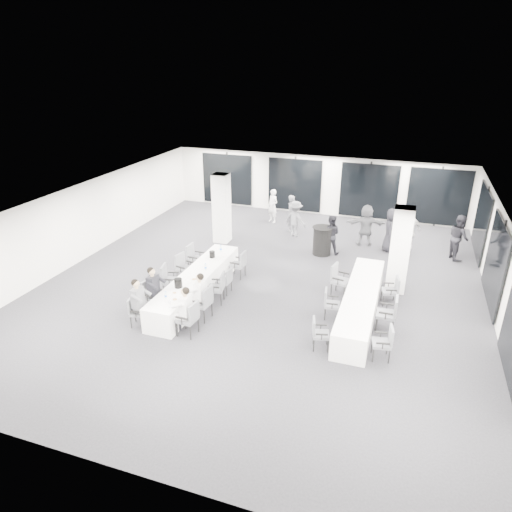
% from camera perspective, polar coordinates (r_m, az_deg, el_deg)
% --- Properties ---
extents(room, '(14.04, 16.04, 2.84)m').
position_cam_1_polar(room, '(15.49, 5.28, 2.39)').
color(room, black).
rests_on(room, ground).
extents(column_left, '(0.60, 0.60, 2.80)m').
position_cam_1_polar(column_left, '(18.46, -4.32, 5.96)').
color(column_left, white).
rests_on(column_left, floor).
extents(column_right, '(0.60, 0.60, 2.80)m').
position_cam_1_polar(column_right, '(15.02, 17.53, 0.72)').
color(column_right, white).
rests_on(column_right, floor).
extents(banquet_table_main, '(0.90, 5.00, 0.75)m').
position_cam_1_polar(banquet_table_main, '(14.52, -7.46, -3.58)').
color(banquet_table_main, white).
rests_on(banquet_table_main, floor).
extents(banquet_table_side, '(0.90, 5.00, 0.75)m').
position_cam_1_polar(banquet_table_side, '(13.67, 12.91, -5.84)').
color(banquet_table_side, white).
rests_on(banquet_table_side, floor).
extents(cocktail_table, '(0.79, 0.79, 1.10)m').
position_cam_1_polar(cocktail_table, '(17.56, 8.26, 1.93)').
color(cocktail_table, black).
rests_on(cocktail_table, floor).
extents(chair_main_left_near, '(0.53, 0.55, 0.86)m').
position_cam_1_polar(chair_main_left_near, '(13.23, -14.80, -6.51)').
color(chair_main_left_near, '#575A60').
rests_on(chair_main_left_near, floor).
extents(chair_main_left_second, '(0.59, 0.62, 0.98)m').
position_cam_1_polar(chair_main_left_second, '(13.82, -12.96, -4.64)').
color(chair_main_left_second, '#575A60').
rests_on(chair_main_left_second, floor).
extents(chair_main_left_mid, '(0.62, 0.65, 1.02)m').
position_cam_1_polar(chair_main_left_mid, '(14.62, -10.86, -2.74)').
color(chair_main_left_mid, '#575A60').
rests_on(chair_main_left_mid, floor).
extents(chair_main_left_fourth, '(0.59, 0.62, 0.98)m').
position_cam_1_polar(chair_main_left_fourth, '(15.41, -9.05, -1.26)').
color(chair_main_left_fourth, '#575A60').
rests_on(chair_main_left_fourth, floor).
extents(chair_main_left_far, '(0.53, 0.59, 1.01)m').
position_cam_1_polar(chair_main_left_far, '(16.06, -7.74, -0.06)').
color(chair_main_left_far, '#575A60').
rests_on(chair_main_left_far, floor).
extents(chair_main_right_near, '(0.55, 0.60, 1.00)m').
position_cam_1_polar(chair_main_right_near, '(12.44, -8.27, -7.52)').
color(chair_main_right_near, '#575A60').
rests_on(chair_main_right_near, floor).
extents(chair_main_right_second, '(0.57, 0.62, 1.03)m').
position_cam_1_polar(chair_main_right_second, '(13.12, -6.54, -5.60)').
color(chair_main_right_second, '#575A60').
rests_on(chair_main_right_second, floor).
extents(chair_main_right_mid, '(0.58, 0.61, 0.98)m').
position_cam_1_polar(chair_main_right_mid, '(13.97, -4.74, -3.74)').
color(chair_main_right_mid, '#575A60').
rests_on(chair_main_right_mid, floor).
extents(chair_main_right_fourth, '(0.46, 0.50, 0.86)m').
position_cam_1_polar(chair_main_right_fourth, '(14.52, -3.79, -2.92)').
color(chair_main_right_fourth, '#575A60').
rests_on(chair_main_right_fourth, floor).
extents(chair_main_right_far, '(0.50, 0.55, 0.94)m').
position_cam_1_polar(chair_main_right_far, '(15.51, -2.05, -0.88)').
color(chair_main_right_far, '#575A60').
rests_on(chair_main_right_far, floor).
extents(chair_side_left_near, '(0.52, 0.55, 0.86)m').
position_cam_1_polar(chair_side_left_near, '(11.96, 7.79, -9.37)').
color(chair_side_left_near, '#575A60').
rests_on(chair_side_left_near, floor).
extents(chair_side_left_mid, '(0.50, 0.54, 0.89)m').
position_cam_1_polar(chair_side_left_mid, '(13.32, 9.20, -5.69)').
color(chair_side_left_mid, '#575A60').
rests_on(chair_side_left_mid, floor).
extents(chair_side_left_far, '(0.61, 0.64, 1.02)m').
position_cam_1_polar(chair_side_left_far, '(14.61, 10.25, -2.70)').
color(chair_side_left_far, '#575A60').
rests_on(chair_side_left_far, floor).
extents(chair_side_right_near, '(0.54, 0.57, 0.91)m').
position_cam_1_polar(chair_side_right_near, '(11.89, 15.82, -10.16)').
color(chair_side_right_near, '#575A60').
rests_on(chair_side_right_near, floor).
extents(chair_side_right_mid, '(0.52, 0.59, 1.02)m').
position_cam_1_polar(chair_side_right_mid, '(13.04, 16.36, -6.70)').
color(chair_side_right_mid, '#575A60').
rests_on(chair_side_right_mid, floor).
extents(chair_side_right_far, '(0.54, 0.57, 0.90)m').
position_cam_1_polar(chair_side_right_far, '(14.45, 16.69, -3.96)').
color(chair_side_right_far, '#575A60').
rests_on(chair_side_right_far, floor).
extents(seated_guest_a, '(0.50, 0.38, 1.44)m').
position_cam_1_polar(seated_guest_a, '(13.01, -14.32, -5.37)').
color(seated_guest_a, '#54565C').
rests_on(seated_guest_a, floor).
extents(seated_guest_b, '(0.50, 0.38, 1.44)m').
position_cam_1_polar(seated_guest_b, '(13.61, -12.50, -3.84)').
color(seated_guest_b, black).
rests_on(seated_guest_b, floor).
extents(seated_guest_c, '(0.50, 0.38, 1.44)m').
position_cam_1_polar(seated_guest_c, '(12.40, -9.03, -6.40)').
color(seated_guest_c, silver).
rests_on(seated_guest_c, floor).
extents(seated_guest_d, '(0.50, 0.38, 1.44)m').
position_cam_1_polar(seated_guest_d, '(13.09, -7.26, -4.60)').
color(seated_guest_d, silver).
rests_on(seated_guest_d, floor).
extents(standing_guest_a, '(0.76, 0.82, 1.78)m').
position_cam_1_polar(standing_guest_a, '(19.82, 4.56, 5.64)').
color(standing_guest_a, '#54565C').
rests_on(standing_guest_a, floor).
extents(standing_guest_b, '(0.86, 0.55, 1.74)m').
position_cam_1_polar(standing_guest_b, '(17.58, 9.31, 2.98)').
color(standing_guest_b, black).
rests_on(standing_guest_b, floor).
extents(standing_guest_c, '(1.25, 0.96, 1.73)m').
position_cam_1_polar(standing_guest_c, '(19.17, 4.96, 4.93)').
color(standing_guest_c, '#54565C').
rests_on(standing_guest_c, floor).
extents(standing_guest_d, '(1.35, 1.41, 2.13)m').
position_cam_1_polar(standing_guest_d, '(18.02, 18.61, 3.21)').
color(standing_guest_d, silver).
rests_on(standing_guest_d, floor).
extents(standing_guest_e, '(0.61, 0.96, 1.93)m').
position_cam_1_polar(standing_guest_e, '(18.33, 16.56, 3.47)').
color(standing_guest_e, black).
rests_on(standing_guest_e, floor).
extents(standing_guest_f, '(1.84, 1.01, 1.90)m').
position_cam_1_polar(standing_guest_f, '(18.66, 13.60, 4.08)').
color(standing_guest_f, '#54565C').
rests_on(standing_guest_f, floor).
extents(standing_guest_g, '(0.80, 0.76, 1.73)m').
position_cam_1_polar(standing_guest_g, '(20.86, 2.11, 6.54)').
color(standing_guest_g, silver).
rests_on(standing_guest_g, floor).
extents(standing_guest_h, '(0.87, 1.08, 1.93)m').
position_cam_1_polar(standing_guest_h, '(18.44, 24.05, 2.49)').
color(standing_guest_h, black).
rests_on(standing_guest_h, floor).
extents(ice_bucket_near, '(0.24, 0.24, 0.27)m').
position_cam_1_polar(ice_bucket_near, '(13.57, -9.70, -3.35)').
color(ice_bucket_near, black).
rests_on(ice_bucket_near, banquet_table_main).
extents(ice_bucket_far, '(0.19, 0.19, 0.22)m').
position_cam_1_polar(ice_bucket_far, '(15.44, -5.50, 0.20)').
color(ice_bucket_far, black).
rests_on(ice_bucket_far, banquet_table_main).
extents(water_bottle_a, '(0.06, 0.06, 0.20)m').
position_cam_1_polar(water_bottle_a, '(13.03, -11.23, -4.82)').
color(water_bottle_a, silver).
rests_on(water_bottle_a, banquet_table_main).
extents(water_bottle_b, '(0.07, 0.07, 0.21)m').
position_cam_1_polar(water_bottle_b, '(14.55, -6.33, -1.36)').
color(water_bottle_b, silver).
rests_on(water_bottle_b, banquet_table_main).
extents(water_bottle_c, '(0.07, 0.07, 0.23)m').
position_cam_1_polar(water_bottle_c, '(15.88, -4.43, 0.95)').
color(water_bottle_c, silver).
rests_on(water_bottle_c, banquet_table_main).
extents(plate_a, '(0.18, 0.18, 0.03)m').
position_cam_1_polar(plate_a, '(13.30, -10.17, -4.56)').
color(plate_a, white).
rests_on(plate_a, banquet_table_main).
extents(plate_b, '(0.21, 0.21, 0.03)m').
position_cam_1_polar(plate_b, '(12.95, -10.11, -5.38)').
color(plate_b, white).
rests_on(plate_b, banquet_table_main).
extents(plate_c, '(0.21, 0.21, 0.03)m').
position_cam_1_polar(plate_c, '(14.00, -7.76, -2.90)').
color(plate_c, white).
rests_on(plate_c, banquet_table_main).
extents(wine_glass, '(0.08, 0.08, 0.22)m').
position_cam_1_polar(wine_glass, '(12.51, -10.77, -5.73)').
color(wine_glass, silver).
rests_on(wine_glass, banquet_table_main).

